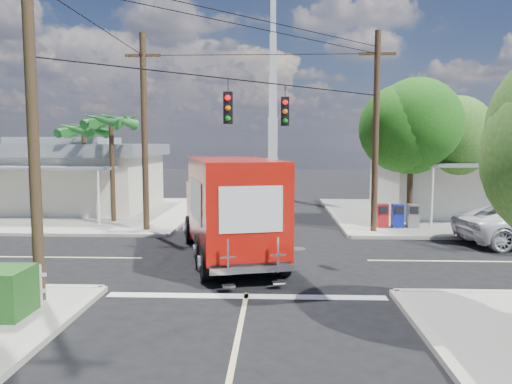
{
  "coord_description": "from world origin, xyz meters",
  "views": [
    {
      "loc": [
        0.81,
        -17.32,
        4.11
      ],
      "look_at": [
        0.0,
        2.0,
        2.2
      ],
      "focal_mm": 35.0,
      "sensor_mm": 36.0,
      "label": 1
    }
  ],
  "objects": [
    {
      "name": "ground",
      "position": [
        0.0,
        0.0,
        0.0
      ],
      "size": [
        120.0,
        120.0,
        0.0
      ],
      "primitive_type": "plane",
      "color": "black",
      "rests_on": "ground"
    },
    {
      "name": "sidewalk_ne",
      "position": [
        10.88,
        10.88,
        0.07
      ],
      "size": [
        14.12,
        14.12,
        0.14
      ],
      "color": "#A19B91",
      "rests_on": "ground"
    },
    {
      "name": "sidewalk_nw",
      "position": [
        -10.88,
        10.88,
        0.07
      ],
      "size": [
        14.12,
        14.12,
        0.14
      ],
      "color": "#A19B91",
      "rests_on": "ground"
    },
    {
      "name": "road_markings",
      "position": [
        0.0,
        -1.47,
        0.01
      ],
      "size": [
        32.0,
        32.0,
        0.01
      ],
      "color": "beige",
      "rests_on": "ground"
    },
    {
      "name": "building_ne",
      "position": [
        12.5,
        11.97,
        2.32
      ],
      "size": [
        11.8,
        10.2,
        4.5
      ],
      "color": "silver",
      "rests_on": "sidewalk_ne"
    },
    {
      "name": "building_nw",
      "position": [
        -12.0,
        12.46,
        2.22
      ],
      "size": [
        10.8,
        10.2,
        4.3
      ],
      "color": "beige",
      "rests_on": "sidewalk_nw"
    },
    {
      "name": "radio_tower",
      "position": [
        0.5,
        20.0,
        5.64
      ],
      "size": [
        0.8,
        0.8,
        17.0
      ],
      "color": "silver",
      "rests_on": "ground"
    },
    {
      "name": "tree_ne_front",
      "position": [
        7.21,
        6.76,
        4.77
      ],
      "size": [
        4.21,
        4.14,
        6.66
      ],
      "color": "#422D1C",
      "rests_on": "sidewalk_ne"
    },
    {
      "name": "tree_ne_back",
      "position": [
        9.81,
        8.96,
        4.19
      ],
      "size": [
        3.77,
        3.66,
        5.82
      ],
      "color": "#422D1C",
      "rests_on": "sidewalk_ne"
    },
    {
      "name": "palm_nw_front",
      "position": [
        -7.5,
        7.5,
        5.04
      ],
      "size": [
        3.01,
        3.08,
        5.59
      ],
      "color": "#422D1C",
      "rests_on": "sidewalk_nw"
    },
    {
      "name": "palm_nw_back",
      "position": [
        -9.5,
        9.0,
        4.67
      ],
      "size": [
        3.01,
        3.08,
        5.19
      ],
      "color": "#422D1C",
      "rests_on": "sidewalk_nw"
    },
    {
      "name": "utility_poles",
      "position": [
        -1.58,
        1.6,
        4.67
      ],
      "size": [
        12.0,
        10.68,
        9.0
      ],
      "color": "#473321",
      "rests_on": "ground"
    },
    {
      "name": "vending_boxes",
      "position": [
        6.5,
        6.2,
        0.69
      ],
      "size": [
        1.9,
        0.5,
        1.1
      ],
      "color": "#A5151B",
      "rests_on": "sidewalk_ne"
    },
    {
      "name": "delivery_truck",
      "position": [
        -0.85,
        0.17,
        1.81
      ],
      "size": [
        4.41,
        8.57,
        3.57
      ],
      "color": "black",
      "rests_on": "ground"
    }
  ]
}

